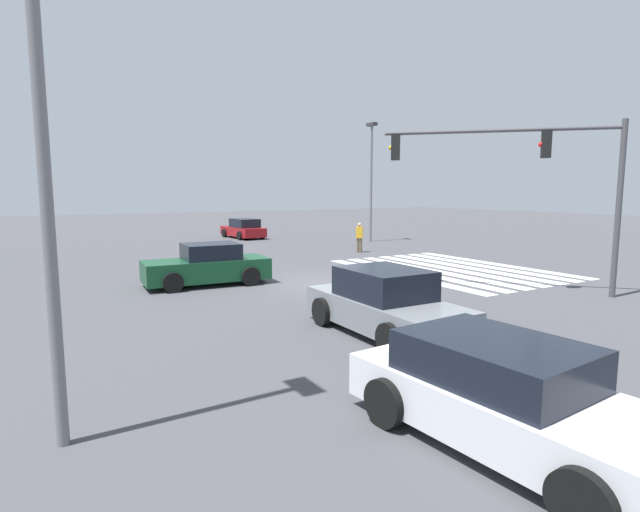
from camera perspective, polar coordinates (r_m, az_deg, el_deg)
ground_plane at (r=18.23m, az=-0.00°, el=-3.12°), size 124.33×124.33×0.00m
crosswalk_markings at (r=22.21m, az=14.64°, el=-1.44°), size 9.48×6.30×0.01m
traffic_signal_mast at (r=17.57m, az=23.59°, el=9.16°), size 5.29×5.29×5.52m
car_0 at (r=7.20m, az=20.69°, el=-14.85°), size 4.66×2.37×1.39m
car_1 at (r=18.25m, az=-12.74°, el=-1.11°), size 2.19×4.43×1.49m
car_2 at (r=11.86m, az=7.46°, el=-5.46°), size 4.41×2.12×1.54m
car_3 at (r=35.95m, az=-8.75°, el=3.07°), size 4.33×2.10×1.39m
pedestrian at (r=27.28m, az=4.54°, el=2.30°), size 0.41×0.41×1.63m
street_light_pole_a at (r=33.22m, az=5.87°, el=9.66°), size 0.80×0.36×7.71m
street_light_pole_b at (r=7.34m, az=-29.80°, el=20.80°), size 0.80×0.36×8.70m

